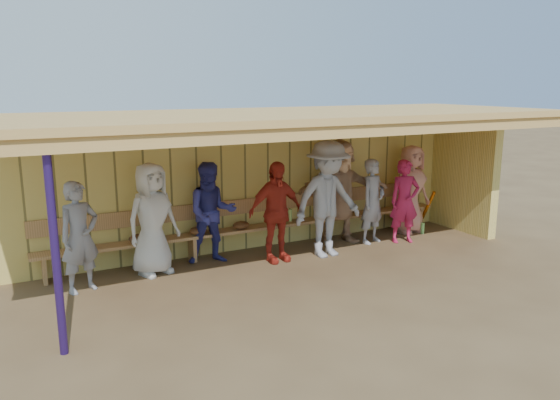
{
  "coord_description": "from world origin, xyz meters",
  "views": [
    {
      "loc": [
        -4.03,
        -7.42,
        2.93
      ],
      "look_at": [
        0.0,
        0.35,
        1.05
      ],
      "focal_mm": 35.0,
      "sensor_mm": 36.0,
      "label": 1
    }
  ],
  "objects_px": {
    "player_extra": "(373,201)",
    "player_g": "(405,201)",
    "player_d": "(276,212)",
    "player_h": "(410,189)",
    "player_b": "(152,219)",
    "bench": "(260,221)",
    "player_a": "(80,237)",
    "player_e": "(328,199)",
    "player_f": "(340,192)",
    "player_c": "(212,213)"
  },
  "relations": [
    {
      "from": "player_f",
      "to": "bench",
      "type": "xyz_separation_m",
      "value": [
        -1.48,
        0.31,
        -0.45
      ]
    },
    {
      "from": "bench",
      "to": "player_extra",
      "type": "bearing_deg",
      "value": -15.97
    },
    {
      "from": "player_b",
      "to": "player_c",
      "type": "distance_m",
      "value": 1.01
    },
    {
      "from": "player_h",
      "to": "player_extra",
      "type": "xyz_separation_m",
      "value": [
        -1.1,
        -0.25,
        -0.09
      ]
    },
    {
      "from": "player_b",
      "to": "player_h",
      "type": "height_order",
      "value": "player_b"
    },
    {
      "from": "player_b",
      "to": "player_d",
      "type": "relative_size",
      "value": 1.04
    },
    {
      "from": "player_b",
      "to": "player_c",
      "type": "height_order",
      "value": "player_b"
    },
    {
      "from": "player_b",
      "to": "bench",
      "type": "relative_size",
      "value": 0.23
    },
    {
      "from": "player_f",
      "to": "player_extra",
      "type": "height_order",
      "value": "player_f"
    },
    {
      "from": "player_g",
      "to": "player_h",
      "type": "xyz_separation_m",
      "value": [
        0.55,
        0.48,
        0.09
      ]
    },
    {
      "from": "player_b",
      "to": "player_h",
      "type": "distance_m",
      "value": 5.16
    },
    {
      "from": "player_h",
      "to": "player_g",
      "type": "bearing_deg",
      "value": -144.42
    },
    {
      "from": "player_c",
      "to": "bench",
      "type": "xyz_separation_m",
      "value": [
        1.02,
        0.31,
        -0.32
      ]
    },
    {
      "from": "player_c",
      "to": "player_d",
      "type": "xyz_separation_m",
      "value": [
        0.97,
        -0.41,
        0.0
      ]
    },
    {
      "from": "player_extra",
      "to": "player_g",
      "type": "bearing_deg",
      "value": -40.83
    },
    {
      "from": "player_e",
      "to": "player_extra",
      "type": "bearing_deg",
      "value": 9.94
    },
    {
      "from": "player_f",
      "to": "player_g",
      "type": "relative_size",
      "value": 1.25
    },
    {
      "from": "player_c",
      "to": "player_extra",
      "type": "relative_size",
      "value": 1.07
    },
    {
      "from": "player_d",
      "to": "player_extra",
      "type": "height_order",
      "value": "player_d"
    },
    {
      "from": "player_d",
      "to": "player_b",
      "type": "bearing_deg",
      "value": 166.99
    },
    {
      "from": "player_f",
      "to": "player_extra",
      "type": "xyz_separation_m",
      "value": [
        0.55,
        -0.28,
        -0.19
      ]
    },
    {
      "from": "player_b",
      "to": "player_h",
      "type": "bearing_deg",
      "value": -18.23
    },
    {
      "from": "player_f",
      "to": "player_h",
      "type": "xyz_separation_m",
      "value": [
        1.65,
        -0.03,
        -0.1
      ]
    },
    {
      "from": "player_a",
      "to": "player_extra",
      "type": "height_order",
      "value": "player_a"
    },
    {
      "from": "player_a",
      "to": "player_f",
      "type": "relative_size",
      "value": 0.82
    },
    {
      "from": "player_a",
      "to": "player_f",
      "type": "height_order",
      "value": "player_f"
    },
    {
      "from": "player_e",
      "to": "player_g",
      "type": "relative_size",
      "value": 1.28
    },
    {
      "from": "player_e",
      "to": "player_h",
      "type": "xyz_separation_m",
      "value": [
        2.28,
        0.54,
        -0.13
      ]
    },
    {
      "from": "player_b",
      "to": "player_g",
      "type": "bearing_deg",
      "value": -24.15
    },
    {
      "from": "player_d",
      "to": "player_h",
      "type": "relative_size",
      "value": 0.97
    },
    {
      "from": "player_f",
      "to": "bench",
      "type": "height_order",
      "value": "player_f"
    },
    {
      "from": "player_e",
      "to": "player_f",
      "type": "bearing_deg",
      "value": 38.13
    },
    {
      "from": "player_b",
      "to": "bench",
      "type": "bearing_deg",
      "value": -7.93
    },
    {
      "from": "player_a",
      "to": "player_e",
      "type": "distance_m",
      "value": 4.0
    },
    {
      "from": "player_c",
      "to": "bench",
      "type": "distance_m",
      "value": 1.11
    },
    {
      "from": "player_a",
      "to": "player_g",
      "type": "bearing_deg",
      "value": -23.79
    },
    {
      "from": "player_d",
      "to": "player_f",
      "type": "distance_m",
      "value": 1.6
    },
    {
      "from": "bench",
      "to": "player_d",
      "type": "bearing_deg",
      "value": -94.27
    },
    {
      "from": "player_a",
      "to": "player_extra",
      "type": "relative_size",
      "value": 1.02
    },
    {
      "from": "player_b",
      "to": "player_g",
      "type": "xyz_separation_m",
      "value": [
        4.61,
        -0.43,
        -0.1
      ]
    },
    {
      "from": "player_e",
      "to": "player_d",
      "type": "bearing_deg",
      "value": 166.01
    },
    {
      "from": "player_b",
      "to": "player_f",
      "type": "xyz_separation_m",
      "value": [
        3.51,
        0.09,
        0.09
      ]
    },
    {
      "from": "player_a",
      "to": "player_c",
      "type": "relative_size",
      "value": 0.95
    },
    {
      "from": "player_f",
      "to": "player_e",
      "type": "bearing_deg",
      "value": -132.55
    },
    {
      "from": "player_b",
      "to": "bench",
      "type": "distance_m",
      "value": 2.1
    },
    {
      "from": "player_e",
      "to": "player_extra",
      "type": "relative_size",
      "value": 1.27
    },
    {
      "from": "player_b",
      "to": "player_f",
      "type": "bearing_deg",
      "value": -17.45
    },
    {
      "from": "player_extra",
      "to": "player_a",
      "type": "bearing_deg",
      "value": 163.21
    },
    {
      "from": "player_h",
      "to": "bench",
      "type": "relative_size",
      "value": 0.23
    },
    {
      "from": "player_a",
      "to": "player_e",
      "type": "height_order",
      "value": "player_e"
    }
  ]
}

